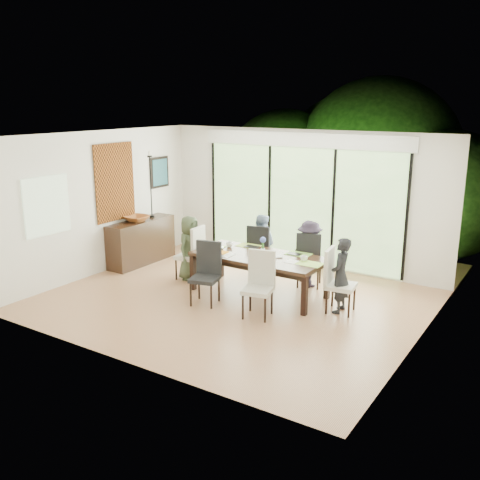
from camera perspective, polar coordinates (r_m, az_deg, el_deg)
The scene contains 62 objects.
floor at distance 8.93m, azimuth -0.87°, elevation -6.59°, with size 6.00×5.00×0.01m, color brown.
ceiling at distance 8.34m, azimuth -0.95°, elevation 11.03°, with size 6.00×5.00×0.01m, color white.
wall_back at distance 10.67m, azimuth 6.59°, elevation 4.42°, with size 6.00×0.02×2.70m, color silver.
wall_front at distance 6.66m, azimuth -12.94°, elevation -2.17°, with size 6.00×0.02×2.70m, color silver.
wall_left at distance 10.47m, azimuth -14.80°, elevation 3.83°, with size 0.02×5.00×2.70m, color white.
wall_right at distance 7.36m, azimuth 19.02°, elevation -1.00°, with size 0.02×5.00×2.70m, color silver.
glass_doors at distance 10.67m, azimuth 6.47°, elevation 3.60°, with size 4.20×0.02×2.30m, color #598C3F.
blinds_header at distance 10.48m, azimuth 6.65°, elevation 10.57°, with size 4.40×0.06×0.28m, color white.
mullion_a at distance 11.72m, azimuth -2.82°, elevation 4.68°, with size 0.05×0.04×2.30m, color black.
mullion_b at distance 10.98m, azimuth 3.16°, elevation 3.99°, with size 0.05×0.04×2.30m, color black.
mullion_c at distance 10.37m, azimuth 9.91°, elevation 3.15°, with size 0.05×0.04×2.30m, color black.
mullion_d at distance 9.93m, azimuth 17.36°, elevation 2.18°, with size 0.05×0.04×2.30m, color black.
side_window at distance 9.66m, azimuth -19.91°, elevation 3.45°, with size 0.02×0.90×1.00m, color #8CAD7F.
deck at distance 11.78m, azimuth 8.31°, elevation -1.66°, with size 6.00×1.80×0.10m, color brown.
rail_top at distance 12.34m, azimuth 9.96°, elevation 1.91°, with size 6.00×0.08×0.06m, color #4E3421.
foliage_left at distance 13.84m, azimuth 4.84°, elevation 7.20°, with size 3.20×3.20×3.20m, color #14380F.
foliage_mid at distance 13.48m, azimuth 14.46°, elevation 8.13°, with size 4.00×4.00×4.00m, color #14380F.
foliage_right at distance 12.33m, azimuth 21.06°, elevation 4.50°, with size 2.80×2.80×2.80m, color #14380F.
foliage_far at distance 14.49m, azimuth 11.53°, elevation 8.01°, with size 3.60×3.60×3.60m, color #14380F.
table_top at distance 9.06m, azimuth 2.01°, elevation -1.77°, with size 2.23×1.02×0.06m, color black.
table_apron at distance 9.09m, azimuth 2.01°, elevation -2.28°, with size 2.05×0.84×0.09m, color black.
table_leg_fl at distance 9.41m, azimuth -5.03°, elevation -3.42°, with size 0.08×0.08×0.64m, color black.
table_leg_fr at distance 8.33m, azimuth 6.89°, elevation -5.91°, with size 0.08×0.08×0.64m, color black.
table_leg_bl at distance 10.07m, azimuth -2.05°, elevation -2.15°, with size 0.08×0.08×0.64m, color black.
table_leg_br at distance 9.07m, azimuth 9.28°, elevation -4.26°, with size 0.08×0.08×0.64m, color black.
chair_left_end at distance 9.92m, azimuth -5.47°, elevation -1.31°, with size 0.43×0.43×1.02m, color beige, non-canonical shape.
chair_right_end at distance 8.48m, azimuth 10.77°, elevation -4.32°, with size 0.43×0.43×1.02m, color silver, non-canonical shape.
chair_far_left at distance 10.03m, azimuth 2.27°, elevation -1.08°, with size 0.43×0.43×1.02m, color black, non-canonical shape.
chair_far_right at distance 9.58m, azimuth 7.44°, elevation -1.95°, with size 0.43×0.43×1.02m, color black, non-canonical shape.
chair_near_left at distance 8.68m, azimuth -3.79°, elevation -3.64°, with size 0.43×0.43×1.02m, color black, non-canonical shape.
chair_near_right at distance 8.16m, azimuth 1.89°, elevation -4.84°, with size 0.43×0.43×1.02m, color beige, non-canonical shape.
person_left_end at distance 9.89m, azimuth -5.39°, elevation -0.84°, with size 0.56×0.35×1.20m, color #3B472F.
person_right_end at distance 8.46m, azimuth 10.67°, elevation -3.73°, with size 0.56×0.35×1.20m, color black.
person_far_left at distance 9.99m, azimuth 2.22°, elevation -0.62°, with size 0.56×0.35×1.20m, color #758DAA.
person_far_right at distance 9.54m, azimuth 7.40°, elevation -1.47°, with size 0.56×0.35×1.20m, color #251E2D.
placemat_left at distance 9.55m, azimuth -2.89°, elevation -0.72°, with size 0.41×0.30×0.01m, color #80B842.
placemat_right at distance 8.63m, azimuth 7.45°, elevation -2.53°, with size 0.41×0.30×0.01m, color #92C245.
placemat_far_l at distance 9.61m, azimuth 0.92°, elevation -0.61°, with size 0.41×0.30×0.01m, color #93AB3D.
placemat_far_r at distance 9.14m, azimuth 6.26°, elevation -1.51°, with size 0.41×0.30×0.01m, color #79B13F.
placemat_paper at distance 9.09m, azimuth -1.94°, elevation -1.51°, with size 0.41×0.30×0.01m, color white.
tablet_far_l at distance 9.51m, azimuth 1.28°, elevation -0.72°, with size 0.24×0.17×0.01m, color black.
tablet_far_r at distance 9.12m, azimuth 5.84°, elevation -1.49°, with size 0.22×0.16×0.01m, color black.
papers at distance 8.69m, azimuth 5.82°, elevation -2.36°, with size 0.28×0.20×0.00m, color white.
platter_base at distance 9.09m, azimuth -1.94°, elevation -1.42°, with size 0.24×0.24×0.02m, color white.
platter_snacks at distance 9.09m, azimuth -1.94°, elevation -1.32°, with size 0.19×0.19×0.01m, color orange.
vase at distance 9.05m, azimuth 2.45°, elevation -1.24°, with size 0.07×0.07×0.11m, color silver.
hyacinth_stems at distance 9.02m, azimuth 2.46°, elevation -0.55°, with size 0.04×0.04×0.15m, color #337226.
hyacinth_blooms at distance 9.00m, azimuth 2.46°, elevation 0.02°, with size 0.10×0.10×0.10m, color #5066C8.
laptop at distance 9.42m, azimuth -2.75°, elevation -0.89°, with size 0.31×0.20×0.02m, color silver.
cup_a at distance 9.52m, azimuth -1.15°, elevation -0.49°, with size 0.12×0.12×0.09m, color white.
cup_b at distance 8.89m, azimuth 2.52°, elevation -1.64°, with size 0.09×0.09×0.09m, color white.
cup_c at distance 8.76m, azimuth 6.85°, elevation -1.95°, with size 0.12×0.12×0.09m, color white.
book at distance 8.97m, azimuth 3.55°, elevation -1.72°, with size 0.15×0.21×0.02m, color white.
sideboard at distance 11.06m, azimuth -10.47°, elevation -0.18°, with size 0.44×1.58×0.89m, color black.
bowl at distance 10.87m, azimuth -10.95°, elevation 2.26°, with size 0.47×0.47×0.11m, color brown.
candlestick_base at distance 11.20m, azimuth -9.36°, elevation 2.50°, with size 0.10×0.10×0.04m, color black.
candlestick_shaft at distance 11.09m, azimuth -9.50°, elevation 5.64°, with size 0.02×0.02×1.23m, color black.
candlestick_pan at distance 11.01m, azimuth -9.63°, elevation 8.78°, with size 0.10×0.10×0.03m, color black.
candle at distance 11.01m, azimuth -9.65°, elevation 9.09°, with size 0.04×0.04×0.10m, color silver.
tapestry at distance 10.65m, azimuth -13.20°, elevation 6.02°, with size 0.02×1.00×1.50m, color #8D4314.
art_frame at distance 11.58m, azimuth -8.59°, elevation 7.16°, with size 0.03×0.55×0.65m, color black.
art_canvas at distance 11.57m, azimuth -8.52°, elevation 7.16°, with size 0.01×0.45×0.55m, color #1C4B5A.
Camera 1 is at (4.61, -6.93, 3.24)m, focal length 40.00 mm.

